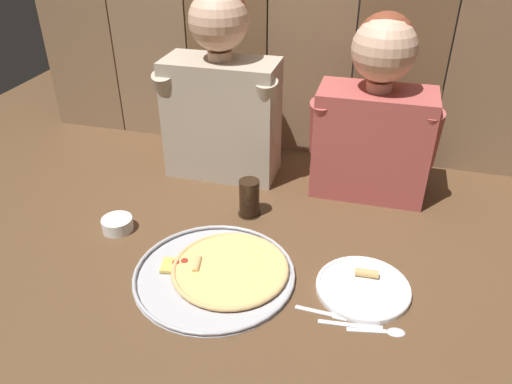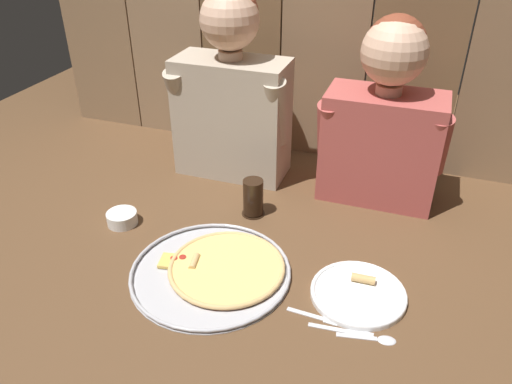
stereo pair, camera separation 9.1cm
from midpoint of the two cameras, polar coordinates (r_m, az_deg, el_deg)
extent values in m
plane|color=brown|center=(1.40, -1.72, -8.57)|extent=(3.20, 3.20, 0.00)
cylinder|color=#B2B2B7|center=(1.38, -6.70, -9.49)|extent=(0.44, 0.44, 0.01)
torus|color=#B2B2B7|center=(1.37, -6.72, -9.24)|extent=(0.44, 0.44, 0.01)
cylinder|color=#B23823|center=(1.38, -4.88, -8.91)|extent=(0.31, 0.31, 0.00)
cylinder|color=#F4D170|center=(1.38, -4.88, -8.75)|extent=(0.30, 0.30, 0.01)
torus|color=tan|center=(1.38, -4.88, -8.75)|extent=(0.32, 0.32, 0.01)
cube|color=#EABC56|center=(1.41, -10.60, -8.32)|extent=(0.11, 0.08, 0.01)
cylinder|color=tan|center=(1.40, -8.65, -8.29)|extent=(0.03, 0.06, 0.02)
cylinder|color=#A3281E|center=(1.42, -10.03, -7.79)|extent=(0.02, 0.02, 0.00)
cylinder|color=#A3281E|center=(1.42, -11.00, -7.93)|extent=(0.02, 0.02, 0.00)
cylinder|color=white|center=(1.35, 10.21, -10.84)|extent=(0.25, 0.25, 0.01)
torus|color=white|center=(1.34, 10.23, -10.66)|extent=(0.25, 0.25, 0.01)
cylinder|color=tan|center=(1.37, 10.67, -9.16)|extent=(0.06, 0.02, 0.02)
cylinder|color=black|center=(1.61, -2.38, -2.46)|extent=(0.07, 0.07, 0.01)
cylinder|color=black|center=(1.58, -2.43, -0.60)|extent=(0.06, 0.06, 0.12)
cylinder|color=white|center=(1.60, -17.15, -3.57)|extent=(0.09, 0.09, 0.04)
cylinder|color=#B23823|center=(1.59, -17.20, -3.28)|extent=(0.08, 0.08, 0.02)
cube|color=silver|center=(1.28, 4.54, -13.40)|extent=(0.10, 0.02, 0.01)
cube|color=silver|center=(1.27, 7.47, -13.96)|extent=(0.04, 0.02, 0.01)
cube|color=silver|center=(1.25, 7.20, -14.71)|extent=(0.10, 0.02, 0.01)
cube|color=silver|center=(1.26, 10.84, -15.04)|extent=(0.06, 0.03, 0.00)
cube|color=silver|center=(1.25, 10.42, -15.32)|extent=(0.10, 0.03, 0.01)
ellipsoid|color=silver|center=(1.26, 13.68, -15.25)|extent=(0.05, 0.04, 0.01)
cube|color=#B2A38E|center=(1.77, -5.37, 8.29)|extent=(0.39, 0.18, 0.42)
cylinder|color=#DBAD8E|center=(1.69, -5.76, 15.25)|extent=(0.08, 0.08, 0.03)
sphere|color=#DBAD8E|center=(1.66, -5.97, 18.93)|extent=(0.19, 0.19, 0.19)
sphere|color=brown|center=(1.67, -5.82, 19.52)|extent=(0.18, 0.18, 0.18)
cylinder|color=#B2A38E|center=(1.77, -11.28, 10.10)|extent=(0.08, 0.15, 0.24)
cylinder|color=#B2A38E|center=(1.66, -0.23, 9.16)|extent=(0.08, 0.13, 0.24)
cube|color=#AD4C47|center=(1.68, 11.57, 5.48)|extent=(0.37, 0.19, 0.36)
cylinder|color=#DBAD8E|center=(1.61, 12.32, 11.75)|extent=(0.08, 0.08, 0.03)
sphere|color=#DBAD8E|center=(1.57, 12.80, 15.62)|extent=(0.20, 0.20, 0.20)
sphere|color=brown|center=(1.58, 12.90, 16.27)|extent=(0.18, 0.18, 0.18)
cylinder|color=#AD4C47|center=(1.64, 5.88, 7.33)|extent=(0.08, 0.13, 0.21)
cylinder|color=#AD4C47|center=(1.63, 17.43, 5.80)|extent=(0.08, 0.12, 0.21)
camera|label=1|loc=(0.05, -91.89, -1.17)|focal=35.00mm
camera|label=2|loc=(0.05, 88.11, 1.17)|focal=35.00mm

